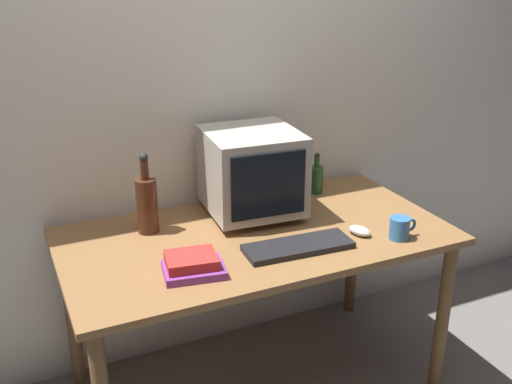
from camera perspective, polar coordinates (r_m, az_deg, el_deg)
name	(u,v)px	position (r m, az deg, el deg)	size (l,w,h in m)	color
ground_plane	(256,384)	(2.85, 0.00, -17.77)	(6.00, 6.00, 0.00)	slate
back_wall	(212,90)	(2.69, -4.22, 9.61)	(4.00, 0.08, 2.50)	silver
desk	(256,253)	(2.48, 0.00, -5.77)	(1.56, 0.82, 0.76)	olive
crt_monitor	(252,172)	(2.54, -0.39, 1.90)	(0.41, 0.41, 0.37)	#B2AD9E
keyboard	(298,246)	(2.31, 4.02, -5.18)	(0.42, 0.15, 0.02)	black
computer_mouse	(360,231)	(2.45, 9.81, -3.64)	(0.06, 0.10, 0.04)	beige
bottle_tall	(147,203)	(2.44, -10.31, -1.03)	(0.09, 0.09, 0.34)	#472314
bottle_short	(316,178)	(2.83, 5.73, 1.33)	(0.06, 0.06, 0.20)	#1E4C23
book_stack	(193,265)	(2.15, -6.03, -6.90)	(0.24, 0.20, 0.07)	#843893
mug	(400,228)	(2.44, 13.51, -3.34)	(0.12, 0.08, 0.09)	#3370B2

